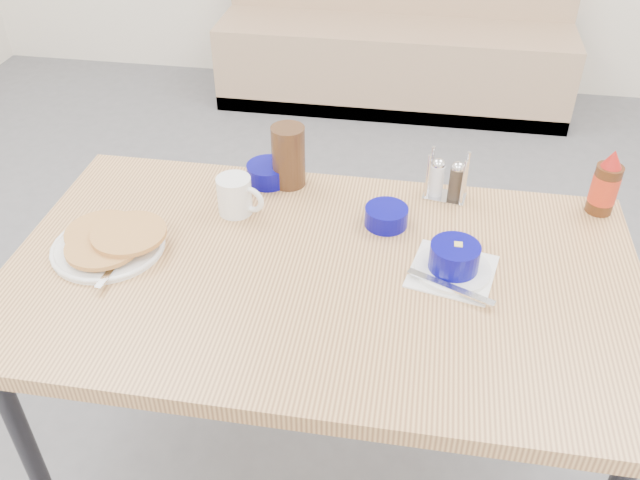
% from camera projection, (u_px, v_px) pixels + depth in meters
% --- Properties ---
extents(booth_bench, '(1.90, 0.56, 1.22)m').
position_uv_depth(booth_bench, '(395.00, 38.00, 3.73)').
color(booth_bench, tan).
rests_on(booth_bench, ground).
extents(dining_table, '(1.40, 0.80, 0.76)m').
position_uv_depth(dining_table, '(321.00, 291.00, 1.53)').
color(dining_table, tan).
rests_on(dining_table, ground).
extents(pancake_plate, '(0.26, 0.28, 0.05)m').
position_uv_depth(pancake_plate, '(110.00, 242.00, 1.54)').
color(pancake_plate, white).
rests_on(pancake_plate, dining_table).
extents(coffee_mug, '(0.12, 0.08, 0.10)m').
position_uv_depth(coffee_mug, '(236.00, 195.00, 1.64)').
color(coffee_mug, white).
rests_on(coffee_mug, dining_table).
extents(grits_setting, '(0.21, 0.22, 0.07)m').
position_uv_depth(grits_setting, '(454.00, 261.00, 1.47)').
color(grits_setting, white).
rests_on(grits_setting, dining_table).
extents(creamer_bowl, '(0.11, 0.11, 0.05)m').
position_uv_depth(creamer_bowl, '(268.00, 173.00, 1.77)').
color(creamer_bowl, '#070578').
rests_on(creamer_bowl, dining_table).
extents(butter_bowl, '(0.10, 0.10, 0.05)m').
position_uv_depth(butter_bowl, '(386.00, 216.00, 1.62)').
color(butter_bowl, '#070578').
rests_on(butter_bowl, dining_table).
extents(amber_tumbler, '(0.09, 0.09, 0.16)m').
position_uv_depth(amber_tumbler, '(288.00, 156.00, 1.73)').
color(amber_tumbler, '#3E2513').
rests_on(amber_tumbler, dining_table).
extents(condiment_caddy, '(0.11, 0.08, 0.13)m').
position_uv_depth(condiment_caddy, '(446.00, 182.00, 1.70)').
color(condiment_caddy, silver).
rests_on(condiment_caddy, dining_table).
extents(syrup_bottle, '(0.07, 0.07, 0.17)m').
position_uv_depth(syrup_bottle, '(605.00, 186.00, 1.63)').
color(syrup_bottle, '#47230F').
rests_on(syrup_bottle, dining_table).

